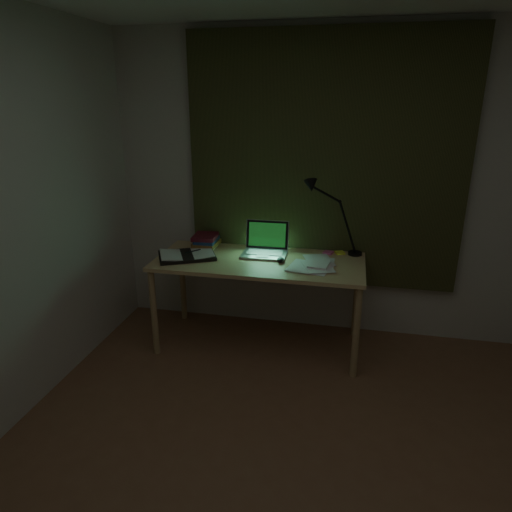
{
  "coord_description": "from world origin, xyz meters",
  "views": [
    {
      "loc": [
        0.23,
        -1.74,
        1.96
      ],
      "look_at": [
        -0.44,
        1.44,
        0.82
      ],
      "focal_mm": 32.0,
      "sensor_mm": 36.0,
      "label": 1
    }
  ],
  "objects_px": {
    "loose_papers": "(313,263)",
    "desk": "(259,303)",
    "laptop": "(264,240)",
    "open_textbook": "(187,255)",
    "book_stack": "(206,242)",
    "desk_lamp": "(358,219)"
  },
  "relations": [
    {
      "from": "desk",
      "to": "book_stack",
      "type": "height_order",
      "value": "book_stack"
    },
    {
      "from": "open_textbook",
      "to": "desk_lamp",
      "type": "distance_m",
      "value": 1.39
    },
    {
      "from": "laptop",
      "to": "desk_lamp",
      "type": "relative_size",
      "value": 0.66
    },
    {
      "from": "open_textbook",
      "to": "laptop",
      "type": "bearing_deg",
      "value": -11.02
    },
    {
      "from": "desk",
      "to": "laptop",
      "type": "height_order",
      "value": "laptop"
    },
    {
      "from": "laptop",
      "to": "open_textbook",
      "type": "distance_m",
      "value": 0.63
    },
    {
      "from": "loose_papers",
      "to": "desk_lamp",
      "type": "bearing_deg",
      "value": 43.42
    },
    {
      "from": "laptop",
      "to": "book_stack",
      "type": "relative_size",
      "value": 1.77
    },
    {
      "from": "desk",
      "to": "open_textbook",
      "type": "height_order",
      "value": "open_textbook"
    },
    {
      "from": "book_stack",
      "to": "desk_lamp",
      "type": "distance_m",
      "value": 1.26
    },
    {
      "from": "loose_papers",
      "to": "book_stack",
      "type": "bearing_deg",
      "value": 167.7
    },
    {
      "from": "loose_papers",
      "to": "desk_lamp",
      "type": "distance_m",
      "value": 0.52
    },
    {
      "from": "laptop",
      "to": "book_stack",
      "type": "height_order",
      "value": "laptop"
    },
    {
      "from": "desk",
      "to": "loose_papers",
      "type": "bearing_deg",
      "value": -1.27
    },
    {
      "from": "book_stack",
      "to": "loose_papers",
      "type": "relative_size",
      "value": 0.66
    },
    {
      "from": "laptop",
      "to": "loose_papers",
      "type": "distance_m",
      "value": 0.44
    },
    {
      "from": "loose_papers",
      "to": "open_textbook",
      "type": "bearing_deg",
      "value": -177.53
    },
    {
      "from": "open_textbook",
      "to": "loose_papers",
      "type": "xyz_separation_m",
      "value": [
        1.0,
        0.04,
        -0.01
      ]
    },
    {
      "from": "loose_papers",
      "to": "desk",
      "type": "bearing_deg",
      "value": 178.73
    },
    {
      "from": "laptop",
      "to": "desk_lamp",
      "type": "height_order",
      "value": "desk_lamp"
    },
    {
      "from": "open_textbook",
      "to": "book_stack",
      "type": "xyz_separation_m",
      "value": [
        0.08,
        0.24,
        0.04
      ]
    },
    {
      "from": "desk",
      "to": "loose_papers",
      "type": "xyz_separation_m",
      "value": [
        0.42,
        -0.01,
        0.38
      ]
    }
  ]
}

